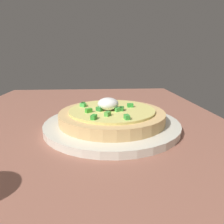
{
  "coord_description": "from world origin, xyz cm",
  "views": [
    {
      "loc": [
        -35.67,
        -3.38,
        17.36
      ],
      "look_at": [
        4.74,
        -6.17,
        5.84
      ],
      "focal_mm": 32.2,
      "sensor_mm": 36.0,
      "label": 1
    }
  ],
  "objects": [
    {
      "name": "plate",
      "position": [
        4.74,
        -6.17,
        3.13
      ],
      "size": [
        28.27,
        28.27,
        1.42
      ],
      "primitive_type": "cylinder",
      "color": "silver",
      "rests_on": "dining_table"
    },
    {
      "name": "pizza",
      "position": [
        4.72,
        -6.12,
        5.2
      ],
      "size": [
        22.04,
        22.04,
        5.13
      ],
      "color": "tan",
      "rests_on": "plate"
    },
    {
      "name": "dining_table",
      "position": [
        0.0,
        0.0,
        1.21
      ],
      "size": [
        110.43,
        67.58,
        2.42
      ],
      "primitive_type": "cube",
      "color": "#925B4A",
      "rests_on": "ground"
    }
  ]
}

